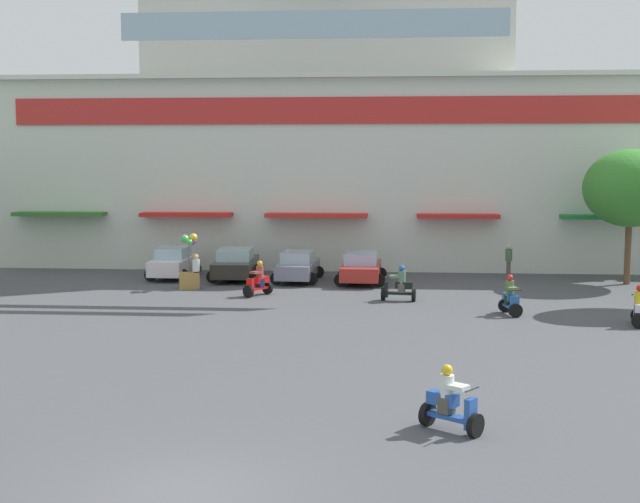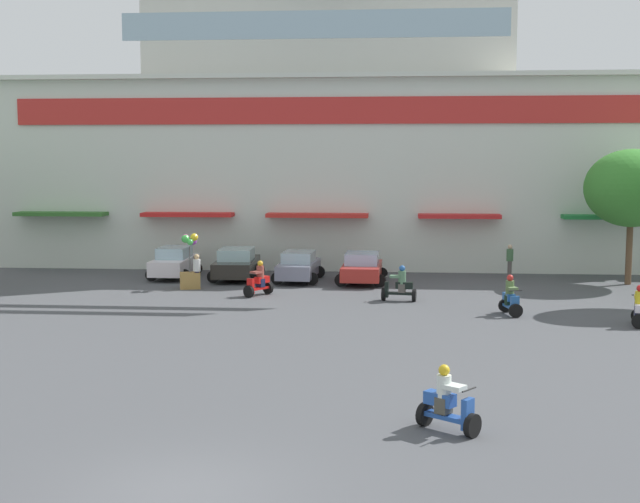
% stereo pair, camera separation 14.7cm
% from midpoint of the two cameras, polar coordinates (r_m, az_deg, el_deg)
% --- Properties ---
extents(ground_plane, '(128.00, 128.00, 0.00)m').
position_cam_midpoint_polar(ground_plane, '(28.20, -2.83, -5.87)').
color(ground_plane, '#4A4B4F').
extents(colonial_building, '(35.34, 18.98, 19.15)m').
position_cam_midpoint_polar(colonial_building, '(51.40, 0.66, 8.65)').
color(colonial_building, silver).
rests_on(colonial_building, ground).
extents(plaza_tree_1, '(4.31, 4.54, 6.35)m').
position_cam_midpoint_polar(plaza_tree_1, '(42.42, 19.91, 3.99)').
color(plaza_tree_1, brown).
rests_on(plaza_tree_1, ground).
extents(parked_car_0, '(2.21, 4.16, 1.54)m').
position_cam_midpoint_polar(parked_car_0, '(43.03, -9.86, -0.72)').
color(parked_car_0, silver).
rests_on(parked_car_0, ground).
extents(parked_car_1, '(2.58, 4.54, 1.52)m').
position_cam_midpoint_polar(parked_car_1, '(42.11, -5.75, -0.82)').
color(parked_car_1, black).
rests_on(parked_car_1, ground).
extents(parked_car_2, '(2.36, 4.09, 1.45)m').
position_cam_midpoint_polar(parked_car_2, '(41.21, -1.59, -0.98)').
color(parked_car_2, slate).
rests_on(parked_car_2, ground).
extents(parked_car_3, '(2.44, 4.01, 1.46)m').
position_cam_midpoint_polar(parked_car_3, '(40.62, 2.66, -1.09)').
color(parked_car_3, '#A92822').
rests_on(parked_car_3, ground).
extents(scooter_rider_2, '(1.47, 0.70, 1.50)m').
position_cam_midpoint_polar(scooter_rider_2, '(35.66, 5.19, -2.33)').
color(scooter_rider_2, black).
rests_on(scooter_rider_2, ground).
extents(scooter_rider_6, '(1.19, 1.44, 1.52)m').
position_cam_midpoint_polar(scooter_rider_6, '(36.96, -4.25, -2.01)').
color(scooter_rider_6, black).
rests_on(scooter_rider_6, ground).
extents(scooter_rider_7, '(0.78, 1.38, 1.53)m').
position_cam_midpoint_polar(scooter_rider_7, '(33.19, 12.46, -3.08)').
color(scooter_rider_7, black).
rests_on(scooter_rider_7, ground).
extents(scooter_rider_8, '(1.41, 1.24, 1.47)m').
position_cam_midpoint_polar(scooter_rider_8, '(19.00, 8.47, -10.02)').
color(scooter_rider_8, black).
rests_on(scooter_rider_8, ground).
extents(scooter_rider_9, '(0.82, 1.40, 1.49)m').
position_cam_midpoint_polar(scooter_rider_9, '(32.30, 20.40, -3.60)').
color(scooter_rider_9, black).
rests_on(scooter_rider_9, ground).
extents(pedestrian_0, '(0.47, 0.47, 1.68)m').
position_cam_midpoint_polar(pedestrian_0, '(43.23, 12.39, -0.48)').
color(pedestrian_0, '#534B49').
rests_on(pedestrian_0, ground).
extents(pedestrian_1, '(0.47, 0.47, 1.60)m').
position_cam_midpoint_polar(pedestrian_1, '(39.13, -8.37, -1.16)').
color(pedestrian_1, '#221D48').
rests_on(pedestrian_1, ground).
extents(balloon_vendor_cart, '(1.03, 0.83, 2.54)m').
position_cam_midpoint_polar(balloon_vendor_cart, '(39.23, -8.83, -1.04)').
color(balloon_vendor_cart, '#A17C3F').
rests_on(balloon_vendor_cart, ground).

